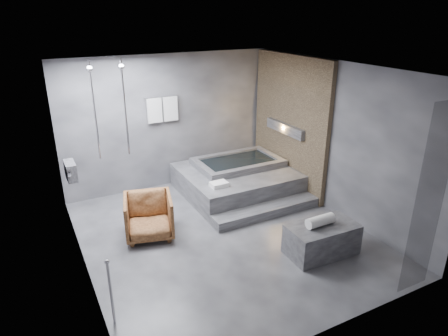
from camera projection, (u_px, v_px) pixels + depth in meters
room at (238, 132)px, 6.57m from camera, size 5.00×5.04×2.82m
tub_deck at (236, 181)px, 8.40m from camera, size 2.20×2.00×0.50m
tub_step at (267, 211)px, 7.48m from camera, size 2.20×0.36×0.18m
concrete_bench at (322, 239)px, 6.27m from camera, size 1.12×0.65×0.49m
driftwood_chair at (149, 216)px, 6.71m from camera, size 0.96×0.98×0.73m
rolled_towel at (320, 221)px, 6.14m from camera, size 0.47×0.17×0.17m
deck_towel at (219, 184)px, 7.51m from camera, size 0.32×0.24×0.08m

